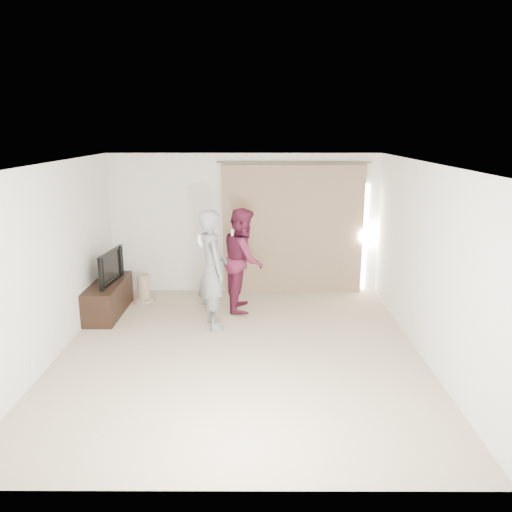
% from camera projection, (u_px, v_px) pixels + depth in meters
% --- Properties ---
extents(floor, '(5.50, 5.50, 0.00)m').
position_uv_depth(floor, '(240.00, 352.00, 6.96)').
color(floor, '#C2B192').
rests_on(floor, ground).
extents(wall_back, '(5.00, 0.04, 2.60)m').
position_uv_depth(wall_back, '(244.00, 224.00, 9.30)').
color(wall_back, white).
rests_on(wall_back, ground).
extents(wall_left, '(0.04, 5.50, 2.60)m').
position_uv_depth(wall_left, '(52.00, 262.00, 6.65)').
color(wall_left, white).
rests_on(wall_left, ground).
extents(ceiling, '(5.00, 5.50, 0.01)m').
position_uv_depth(ceiling, '(238.00, 164.00, 6.31)').
color(ceiling, white).
rests_on(ceiling, wall_back).
extents(curtain, '(2.80, 0.11, 2.46)m').
position_uv_depth(curtain, '(293.00, 230.00, 9.26)').
color(curtain, '#95765B').
rests_on(curtain, ground).
extents(tv_console, '(0.49, 1.41, 0.54)m').
position_uv_depth(tv_console, '(108.00, 298.00, 8.37)').
color(tv_console, black).
rests_on(tv_console, ground).
extents(tv, '(0.22, 0.96, 0.55)m').
position_uv_depth(tv, '(106.00, 267.00, 8.23)').
color(tv, black).
rests_on(tv, tv_console).
extents(scratching_post, '(0.38, 0.38, 0.50)m').
position_uv_depth(scratching_post, '(144.00, 290.00, 8.97)').
color(scratching_post, tan).
rests_on(scratching_post, ground).
extents(person_man, '(0.64, 0.78, 1.86)m').
position_uv_depth(person_man, '(213.00, 269.00, 7.66)').
color(person_man, slate).
rests_on(person_man, ground).
extents(person_woman, '(0.68, 0.86, 1.76)m').
position_uv_depth(person_woman, '(244.00, 259.00, 8.44)').
color(person_woman, maroon).
rests_on(person_woman, ground).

